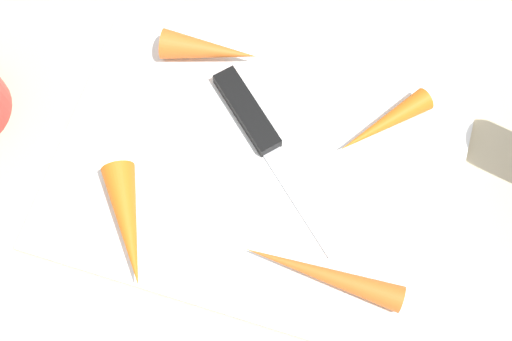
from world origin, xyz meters
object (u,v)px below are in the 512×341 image
Objects in this scene: knife at (254,122)px; carrot_short at (384,124)px; cutting_board at (256,173)px; carrot_shortest at (210,50)px; carrot_long at (128,225)px; carrot_longest at (322,274)px.

knife is 0.12m from carrot_short.
cutting_board is 3.95× the size of carrot_shortest.
carrot_shortest is at bearing 145.77° from carrot_long.
carrot_long is 0.18m from carrot_shortest.
carrot_short and carrot_longest have the same top height.
carrot_short is 0.18m from carrot_shortest.
carrot_longest is at bearing -8.66° from knife.
knife reaches higher than cutting_board.
carrot_shortest is at bearing 127.62° from cutting_board.
carrot_long is (-0.07, -0.13, 0.01)m from knife.
knife is 1.49× the size of carrot_long.
cutting_board is at bearing -12.62° from carrot_short.
carrot_long reaches higher than cutting_board.
carrot_longest is (0.10, -0.12, 0.01)m from knife.
carrot_short is at bearing 57.61° from knife.
carrot_short is at bearing 36.46° from cutting_board.
carrot_longest is at bearing 62.46° from carrot_long.
knife is at bearing -49.85° from carrot_longest.
cutting_board is 3.35× the size of carrot_long.
carrot_long reaches higher than carrot_short.
carrot_shortest reaches higher than carrot_short.
knife is at bearing 119.64° from carrot_long.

